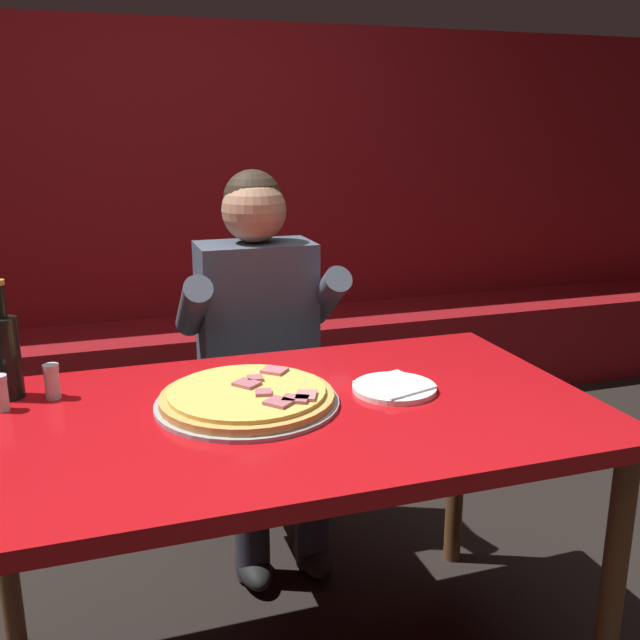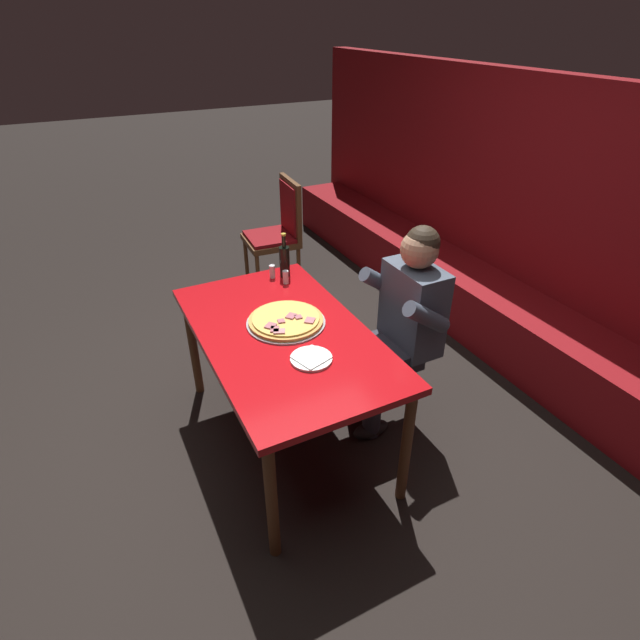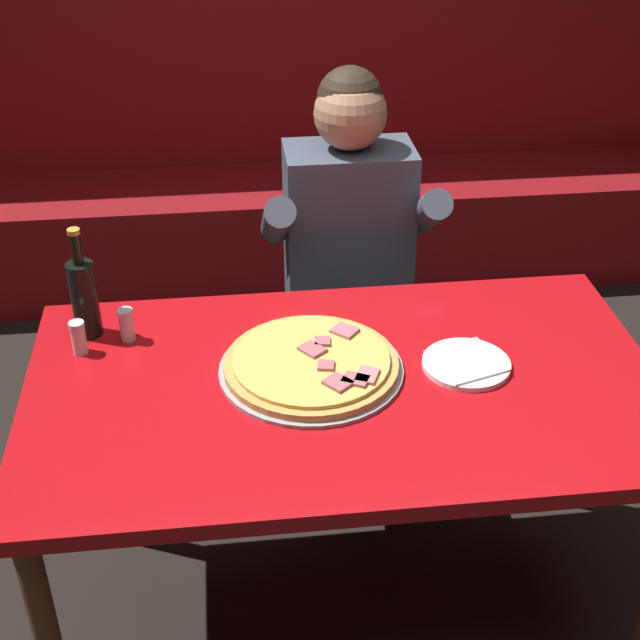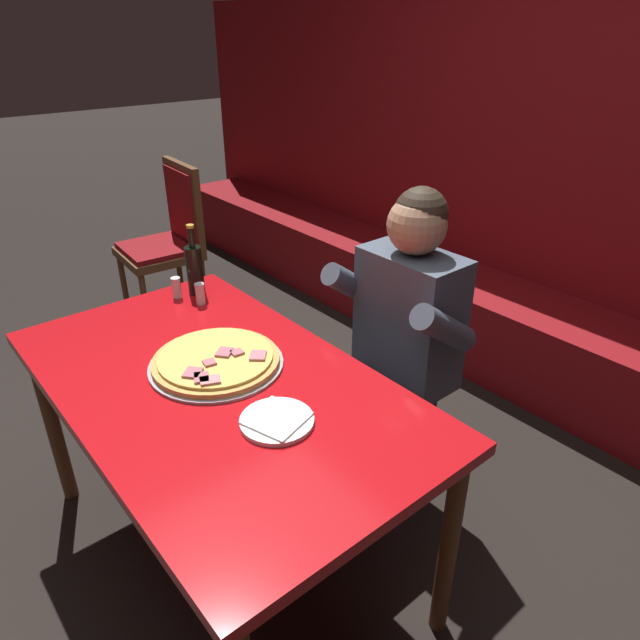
% 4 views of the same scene
% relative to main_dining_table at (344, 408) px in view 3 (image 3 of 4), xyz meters
% --- Properties ---
extents(ground_plane, '(24.00, 24.00, 0.00)m').
position_rel_main_dining_table_xyz_m(ground_plane, '(0.00, 0.00, -0.69)').
color(ground_plane, black).
extents(booth_wall_panel, '(6.80, 0.16, 1.90)m').
position_rel_main_dining_table_xyz_m(booth_wall_panel, '(0.00, 2.18, 0.26)').
color(booth_wall_panel, maroon).
rests_on(booth_wall_panel, ground_plane).
extents(booth_bench, '(6.46, 0.48, 0.46)m').
position_rel_main_dining_table_xyz_m(booth_bench, '(0.00, 1.86, -0.46)').
color(booth_bench, maroon).
rests_on(booth_bench, ground_plane).
extents(main_dining_table, '(1.48, 0.85, 0.77)m').
position_rel_main_dining_table_xyz_m(main_dining_table, '(0.00, 0.00, 0.00)').
color(main_dining_table, brown).
rests_on(main_dining_table, ground_plane).
extents(pizza, '(0.44, 0.44, 0.05)m').
position_rel_main_dining_table_xyz_m(pizza, '(-0.07, 0.05, 0.10)').
color(pizza, '#9E9EA3').
rests_on(pizza, main_dining_table).
extents(plate_white_paper, '(0.21, 0.21, 0.02)m').
position_rel_main_dining_table_xyz_m(plate_white_paper, '(0.30, 0.02, 0.09)').
color(plate_white_paper, white).
rests_on(plate_white_paper, main_dining_table).
extents(beer_bottle, '(0.07, 0.07, 0.29)m').
position_rel_main_dining_table_xyz_m(beer_bottle, '(-0.61, 0.28, 0.19)').
color(beer_bottle, black).
rests_on(beer_bottle, main_dining_table).
extents(shaker_oregano, '(0.04, 0.04, 0.09)m').
position_rel_main_dining_table_xyz_m(shaker_oregano, '(-0.62, 0.19, 0.12)').
color(shaker_oregano, silver).
rests_on(shaker_oregano, main_dining_table).
extents(shaker_parmesan, '(0.04, 0.04, 0.09)m').
position_rel_main_dining_table_xyz_m(shaker_parmesan, '(-0.51, 0.24, 0.12)').
color(shaker_parmesan, silver).
rests_on(shaker_parmesan, main_dining_table).
extents(diner_seated_blue_shirt, '(0.53, 0.53, 1.27)m').
position_rel_main_dining_table_xyz_m(diner_seated_blue_shirt, '(0.12, 0.68, 0.01)').
color(diner_seated_blue_shirt, black).
rests_on(diner_seated_blue_shirt, ground_plane).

